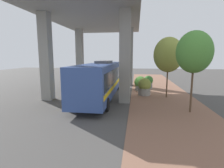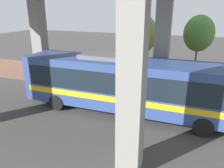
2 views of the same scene
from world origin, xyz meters
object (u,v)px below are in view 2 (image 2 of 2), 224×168
at_px(fire_hydrant, 62,78).
at_px(planter_middle, 96,76).
at_px(planter_front, 86,71).
at_px(street_tree_near, 140,34).
at_px(bus, 126,83).
at_px(street_tree_far, 199,34).
at_px(planter_back, 124,77).

xyz_separation_m(fire_hydrant, planter_middle, (-0.48, 2.95, 0.35)).
bearing_deg(planter_front, street_tree_near, 108.06).
bearing_deg(fire_hydrant, bus, 63.86).
distance_m(street_tree_near, street_tree_far, 4.58).
distance_m(bus, planter_front, 7.08).
distance_m(bus, street_tree_far, 8.37).
bearing_deg(planter_back, bus, 18.99).
bearing_deg(planter_front, fire_hydrant, -45.33).
relative_size(planter_back, street_tree_near, 0.31).
bearing_deg(street_tree_far, planter_front, -75.23).
distance_m(planter_back, street_tree_far, 6.86).
bearing_deg(street_tree_near, street_tree_far, 101.41).
bearing_deg(planter_back, fire_hydrant, -80.65).
xyz_separation_m(fire_hydrant, planter_front, (-1.49, 1.51, 0.32)).
bearing_deg(street_tree_near, fire_hydrant, -63.71).
bearing_deg(planter_front, planter_back, 80.40).
bearing_deg(fire_hydrant, street_tree_near, 116.29).
bearing_deg(planter_middle, street_tree_near, 129.37).
bearing_deg(street_tree_far, planter_middle, -65.79).
xyz_separation_m(planter_back, street_tree_far, (-2.98, 5.21, 3.33)).
distance_m(planter_front, planter_back, 3.77).
relative_size(planter_middle, street_tree_near, 0.30).
xyz_separation_m(planter_front, street_tree_near, (-1.45, 4.44, 3.24)).
relative_size(bus, fire_hydrant, 12.74).
distance_m(bus, planter_middle, 5.36).
distance_m(fire_hydrant, street_tree_far, 11.72).
xyz_separation_m(bus, street_tree_far, (-7.11, 3.79, 2.30)).
distance_m(fire_hydrant, street_tree_near, 7.53).
xyz_separation_m(planter_middle, street_tree_near, (-2.46, 2.99, 3.22)).
height_order(bus, planter_middle, bus).
relative_size(planter_middle, street_tree_far, 0.30).
distance_m(planter_front, planter_middle, 1.76).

